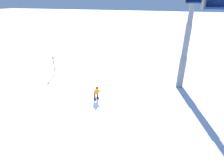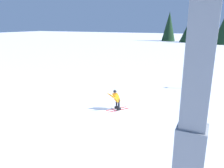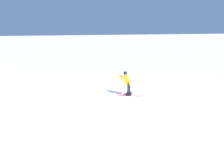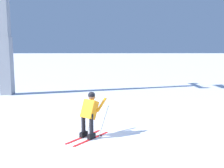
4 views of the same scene
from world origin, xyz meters
TOP-DOWN VIEW (x-y plane):
  - ground_plane at (0.00, 0.00)m, footprint 260.00×260.00m
  - skier_carving_main at (-0.70, 0.01)m, footprint 1.32×1.53m
  - lift_tower_near at (-6.15, 7.79)m, footprint 0.65×2.77m
  - trail_marker_pole at (-5.28, -7.58)m, footprint 0.07×0.28m

SIDE VIEW (x-z plane):
  - ground_plane at x=0.00m, z-range 0.00..0.00m
  - skier_carving_main at x=-0.70m, z-range 0.04..1.58m
  - trail_marker_pole at x=-5.28m, z-range 0.09..2.52m
  - lift_tower_near at x=-6.15m, z-range -0.82..10.03m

